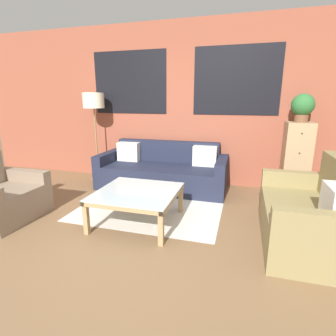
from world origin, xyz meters
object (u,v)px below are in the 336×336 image
(couch_dark, at_px, (163,172))
(potted_plant, at_px, (303,106))
(floor_lamp, at_px, (94,105))
(drawer_cabinet, at_px, (296,160))
(armchair_corner, at_px, (0,198))
(coffee_table, at_px, (137,195))
(settee_vintage, at_px, (309,216))

(couch_dark, distance_m, potted_plant, 2.42)
(floor_lamp, distance_m, drawer_cabinet, 3.58)
(armchair_corner, xyz_separation_m, drawer_cabinet, (3.76, 1.99, 0.31))
(coffee_table, bearing_deg, armchair_corner, -167.36)
(settee_vintage, xyz_separation_m, potted_plant, (0.10, 1.57, 1.09))
(couch_dark, distance_m, settee_vintage, 2.45)
(floor_lamp, bearing_deg, settee_vintage, -23.67)
(settee_vintage, xyz_separation_m, drawer_cabinet, (0.10, 1.57, 0.27))
(armchair_corner, bearing_deg, drawer_cabinet, 27.85)
(floor_lamp, relative_size, potted_plant, 3.86)
(armchair_corner, distance_m, coffee_table, 1.78)
(drawer_cabinet, height_order, potted_plant, potted_plant)
(armchair_corner, height_order, coffee_table, armchair_corner)
(settee_vintage, bearing_deg, drawer_cabinet, 86.51)
(settee_vintage, bearing_deg, coffee_table, -179.12)
(settee_vintage, relative_size, potted_plant, 3.38)
(settee_vintage, bearing_deg, potted_plant, 86.51)
(couch_dark, distance_m, drawer_cabinet, 2.16)
(floor_lamp, bearing_deg, drawer_cabinet, 1.43)
(floor_lamp, relative_size, drawer_cabinet, 1.39)
(armchair_corner, height_order, drawer_cabinet, drawer_cabinet)
(couch_dark, xyz_separation_m, drawer_cabinet, (2.13, 0.21, 0.31))
(couch_dark, distance_m, floor_lamp, 1.76)
(armchair_corner, bearing_deg, coffee_table, 12.64)
(couch_dark, bearing_deg, drawer_cabinet, 5.62)
(couch_dark, bearing_deg, floor_lamp, 174.79)
(coffee_table, bearing_deg, floor_lamp, 133.78)
(settee_vintage, height_order, armchair_corner, settee_vintage)
(couch_dark, bearing_deg, armchair_corner, -132.53)
(armchair_corner, distance_m, floor_lamp, 2.23)
(settee_vintage, xyz_separation_m, coffee_table, (-1.93, -0.03, 0.04))
(armchair_corner, bearing_deg, couch_dark, 47.47)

